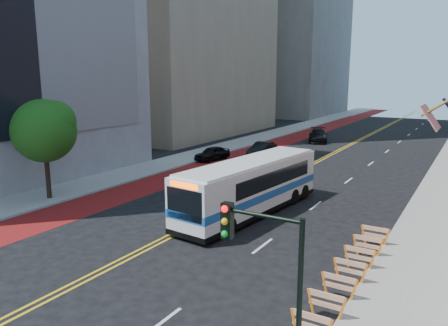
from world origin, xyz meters
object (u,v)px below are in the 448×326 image
object	(u,v)px
traffic_signal	(266,268)
car_c	(318,135)
street_tree	(45,128)
transit_bus	(252,186)
car_a	(212,153)
car_b	(262,149)

from	to	relation	value
traffic_signal	car_c	bearing A→B (deg)	107.06
street_tree	transit_bus	xyz separation A→B (m)	(13.12, 4.45, -3.17)
transit_bus	car_c	size ratio (longest dim) A/B	2.22
street_tree	car_a	distance (m)	18.26
traffic_signal	car_b	distance (m)	35.27
traffic_signal	transit_bus	bearing A→B (deg)	118.29
transit_bus	traffic_signal	bearing A→B (deg)	-55.71
street_tree	transit_bus	bearing A→B (deg)	18.76
car_b	car_c	distance (m)	13.02
car_a	car_c	xyz separation A→B (m)	(5.04, 17.32, 0.12)
traffic_signal	car_c	xyz separation A→B (m)	(-13.67, 44.54, -2.92)
car_c	car_b	bearing A→B (deg)	-116.36
traffic_signal	car_b	size ratio (longest dim) A/B	1.13
car_c	traffic_signal	bearing A→B (deg)	-91.93
car_b	street_tree	bearing A→B (deg)	-104.57
transit_bus	car_a	distance (m)	17.33
transit_bus	car_a	xyz separation A→B (m)	(-11.17, 13.20, -1.05)
car_b	transit_bus	bearing A→B (deg)	-67.15
traffic_signal	car_a	xyz separation A→B (m)	(-18.71, 27.21, -3.03)
car_a	car_b	size ratio (longest dim) A/B	0.90
car_a	car_c	world-z (taller)	car_c
transit_bus	car_b	bearing A→B (deg)	119.88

